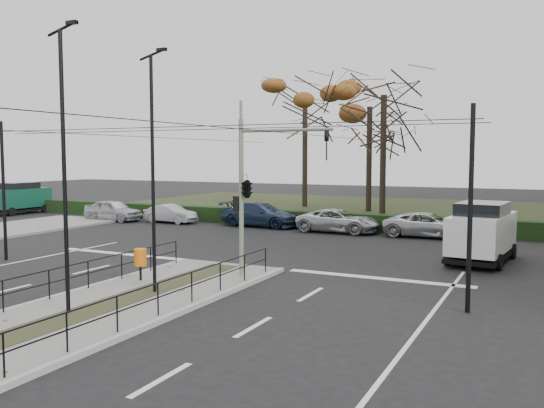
{
  "coord_description": "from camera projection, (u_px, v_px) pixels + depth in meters",
  "views": [
    {
      "loc": [
        11.67,
        -15.17,
        4.52
      ],
      "look_at": [
        0.7,
        7.33,
        2.42
      ],
      "focal_mm": 38.0,
      "sensor_mm": 36.0,
      "label": 1
    }
  ],
  "objects": [
    {
      "name": "streetlamp_median_near",
      "position": [
        65.0,
        168.0,
        15.71
      ],
      "size": [
        0.66,
        0.14,
        7.95
      ],
      "color": "black",
      "rests_on": "median_island"
    },
    {
      "name": "ground",
      "position": [
        156.0,
        293.0,
        19.06
      ],
      "size": [
        140.0,
        140.0,
        0.0
      ],
      "primitive_type": "plane",
      "color": "black",
      "rests_on": "ground"
    },
    {
      "name": "litter_bin",
      "position": [
        140.0,
        258.0,
        20.25
      ],
      "size": [
        0.44,
        0.44,
        1.12
      ],
      "color": "black",
      "rests_on": "median_island"
    },
    {
      "name": "white_van",
      "position": [
        482.0,
        231.0,
        24.47
      ],
      "size": [
        2.6,
        5.03,
        2.55
      ],
      "color": "white",
      "rests_on": "ground"
    },
    {
      "name": "parked_car_second",
      "position": [
        171.0,
        214.0,
        38.87
      ],
      "size": [
        3.76,
        1.4,
        1.23
      ],
      "primitive_type": "imported",
      "rotation": [
        0.0,
        0.0,
        1.54
      ],
      "color": "#ACAFB4",
      "rests_on": "ground"
    },
    {
      "name": "bare_tree_near",
      "position": [
        384.0,
        104.0,
        41.24
      ],
      "size": [
        6.65,
        6.65,
        11.66
      ],
      "color": "black",
      "rests_on": "park"
    },
    {
      "name": "rust_tree",
      "position": [
        305.0,
        98.0,
        49.56
      ],
      "size": [
        8.4,
        8.4,
        12.34
      ],
      "color": "black",
      "rests_on": "park"
    },
    {
      "name": "median_island",
      "position": [
        103.0,
        308.0,
        16.82
      ],
      "size": [
        4.4,
        15.0,
        0.14
      ],
      "primitive_type": "cube",
      "color": "slate",
      "rests_on": "ground"
    },
    {
      "name": "park",
      "position": [
        327.0,
        207.0,
        50.34
      ],
      "size": [
        38.0,
        26.0,
        0.1
      ],
      "primitive_type": "cube",
      "color": "#242E17",
      "rests_on": "ground"
    },
    {
      "name": "median_railing",
      "position": [
        100.0,
        279.0,
        16.65
      ],
      "size": [
        4.14,
        13.24,
        0.92
      ],
      "color": "black",
      "rests_on": "median_island"
    },
    {
      "name": "bare_tree_center",
      "position": [
        370.0,
        115.0,
        45.41
      ],
      "size": [
        6.34,
        6.34,
        11.02
      ],
      "color": "black",
      "rests_on": "park"
    },
    {
      "name": "traffic_light",
      "position": [
        249.0,
        185.0,
        20.77
      ],
      "size": [
        3.88,
        2.21,
        5.71
      ],
      "color": "slate",
      "rests_on": "median_island"
    },
    {
      "name": "parked_car_third",
      "position": [
        261.0,
        214.0,
        36.9
      ],
      "size": [
        5.5,
        2.58,
        1.55
      ],
      "primitive_type": "imported",
      "rotation": [
        0.0,
        0.0,
        1.49
      ],
      "color": "#1C2942",
      "rests_on": "ground"
    },
    {
      "name": "parked_car_fourth",
      "position": [
        338.0,
        221.0,
        34.06
      ],
      "size": [
        4.95,
        2.36,
        1.36
      ],
      "primitive_type": "imported",
      "rotation": [
        0.0,
        0.0,
        1.55
      ],
      "color": "#ACAFB4",
      "rests_on": "ground"
    },
    {
      "name": "catenary",
      "position": [
        183.0,
        187.0,
        20.22
      ],
      "size": [
        20.0,
        34.0,
        6.0
      ],
      "color": "black",
      "rests_on": "ground"
    },
    {
      "name": "green_van",
      "position": [
        20.0,
        197.0,
        44.93
      ],
      "size": [
        2.0,
        4.87,
        2.46
      ],
      "color": "#0E3E2E",
      "rests_on": "ground"
    },
    {
      "name": "parked_car_fifth",
      "position": [
        428.0,
        225.0,
        32.01
      ],
      "size": [
        4.97,
        2.42,
        1.36
      ],
      "primitive_type": "imported",
      "rotation": [
        0.0,
        0.0,
        1.61
      ],
      "color": "#ACAFB4",
      "rests_on": "ground"
    },
    {
      "name": "parked_car_first",
      "position": [
        113.0,
        210.0,
        40.09
      ],
      "size": [
        4.39,
        1.86,
        1.48
      ],
      "primitive_type": "imported",
      "rotation": [
        0.0,
        0.0,
        1.54
      ],
      "color": "#ACAFB4",
      "rests_on": "ground"
    },
    {
      "name": "hedge",
      "position": [
        256.0,
        216.0,
        38.3
      ],
      "size": [
        38.0,
        1.0,
        1.0
      ],
      "primitive_type": "cube",
      "color": "black",
      "rests_on": "ground"
    },
    {
      "name": "streetlamp_median_far",
      "position": [
        153.0,
        171.0,
        18.21
      ],
      "size": [
        0.64,
        0.13,
        7.7
      ],
      "color": "black",
      "rests_on": "median_island"
    }
  ]
}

